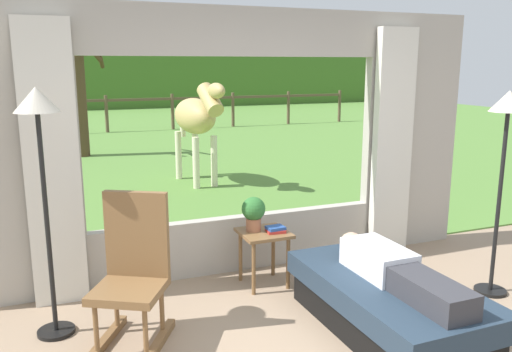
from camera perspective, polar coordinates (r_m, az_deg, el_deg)
name	(u,v)px	position (r m, az deg, el deg)	size (l,w,h in m)	color
back_wall_with_window	(238,147)	(5.08, -1.94, 3.21)	(5.20, 0.12, 2.55)	#ADA599
curtain_panel_left	(52,167)	(4.65, -21.27, 0.95)	(0.44, 0.10, 2.40)	silver
curtain_panel_right	(392,144)	(5.76, 14.59, 3.39)	(0.44, 0.10, 2.40)	silver
outdoor_pasture_lawn	(110,135)	(15.84, -15.56, 4.31)	(36.00, 21.68, 0.02)	#568438
distant_hill_ridge	(83,82)	(25.53, -18.32, 9.62)	(36.00, 2.00, 2.40)	#436C27
recliner_sofa	(388,304)	(4.29, 14.10, -13.33)	(0.91, 1.71, 0.42)	black
reclining_person	(394,269)	(4.13, 14.73, -9.77)	(0.34, 1.43, 0.22)	silver
rocking_chair	(133,271)	(4.01, -13.20, -10.03)	(0.74, 0.82, 1.12)	brown
side_table	(264,241)	(4.89, 0.87, -7.09)	(0.44, 0.44, 0.52)	brown
potted_plant	(253,212)	(4.83, -0.28, -3.89)	(0.22, 0.22, 0.32)	#9E6042
book_stack	(276,229)	(4.84, 2.13, -5.81)	(0.18, 0.16, 0.05)	#B22D28
floor_lamp_left	(40,138)	(4.04, -22.45, 3.85)	(0.32, 0.32, 1.88)	black
floor_lamp_right	(506,132)	(4.96, 25.52, 4.36)	(0.32, 0.32, 1.82)	black
horse	(197,117)	(8.90, -6.47, 6.36)	(0.69, 1.82, 1.73)	tan
pasture_tree	(79,93)	(12.15, -18.63, 8.56)	(1.24, 1.05, 2.91)	#4C3823
pasture_fence_line	(106,108)	(16.36, -15.96, 7.12)	(16.10, 0.10, 1.10)	brown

